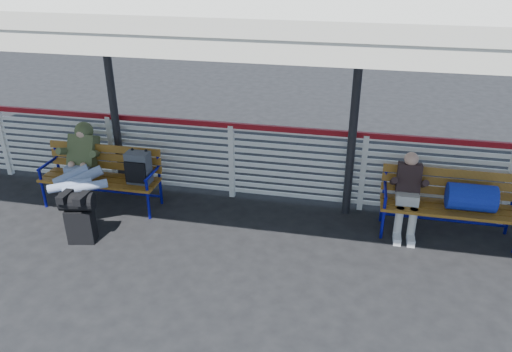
% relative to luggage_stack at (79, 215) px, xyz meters
% --- Properties ---
extents(ground, '(60.00, 60.00, 0.00)m').
position_rel_luggage_stack_xyz_m(ground, '(1.67, -0.21, -0.40)').
color(ground, black).
rests_on(ground, ground).
extents(fence, '(12.08, 0.08, 1.24)m').
position_rel_luggage_stack_xyz_m(fence, '(1.67, 1.69, 0.26)').
color(fence, silver).
rests_on(fence, ground).
extents(canopy, '(12.60, 3.60, 3.16)m').
position_rel_luggage_stack_xyz_m(canopy, '(1.67, 0.65, 2.64)').
color(canopy, silver).
rests_on(canopy, ground).
extents(luggage_stack, '(0.48, 0.33, 0.73)m').
position_rel_luggage_stack_xyz_m(luggage_stack, '(0.00, 0.00, 0.00)').
color(luggage_stack, black).
rests_on(luggage_stack, ground).
extents(bench_left, '(1.80, 0.56, 0.95)m').
position_rel_luggage_stack_xyz_m(bench_left, '(0.02, 1.03, 0.20)').
color(bench_left, '#905E1B').
rests_on(bench_left, ground).
extents(bench_right, '(1.80, 0.56, 0.92)m').
position_rel_luggage_stack_xyz_m(bench_right, '(4.96, 1.17, 0.20)').
color(bench_right, '#905E1B').
rests_on(bench_right, ground).
extents(traveler_man, '(0.93, 1.64, 0.77)m').
position_rel_luggage_stack_xyz_m(traveler_man, '(-0.35, 0.69, 0.27)').
color(traveler_man, '#7F8BAA').
rests_on(traveler_man, ground).
extents(companion_person, '(0.32, 0.66, 1.15)m').
position_rel_luggage_stack_xyz_m(companion_person, '(4.28, 1.16, 0.20)').
color(companion_person, '#B9B4A8').
rests_on(companion_person, ground).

